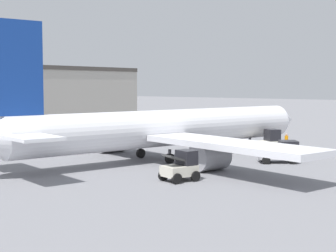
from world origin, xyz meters
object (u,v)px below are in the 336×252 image
(ground_crew_worker, at_px, (286,141))
(baggage_tug, at_px, (281,152))
(pushback_tug, at_px, (268,142))
(airplane, at_px, (159,129))
(belt_loader_truck, at_px, (181,167))

(ground_crew_worker, bearing_deg, baggage_tug, 148.21)
(baggage_tug, xyz_separation_m, pushback_tug, (5.61, 4.47, 0.15))
(ground_crew_worker, height_order, pushback_tug, pushback_tug)
(baggage_tug, bearing_deg, ground_crew_worker, 73.70)
(airplane, xyz_separation_m, ground_crew_worker, (15.13, -5.60, -2.03))
(pushback_tug, bearing_deg, baggage_tug, -108.41)
(ground_crew_worker, bearing_deg, airplane, 103.87)
(airplane, bearing_deg, baggage_tug, -46.90)
(belt_loader_truck, bearing_deg, baggage_tug, 7.47)
(belt_loader_truck, bearing_deg, airplane, 63.86)
(belt_loader_truck, xyz_separation_m, pushback_tug, (18.51, 2.96, 0.05))
(airplane, distance_m, belt_loader_truck, 10.88)
(pushback_tug, bearing_deg, airplane, -171.23)
(airplane, relative_size, baggage_tug, 9.90)
(pushback_tug, bearing_deg, belt_loader_truck, -137.90)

